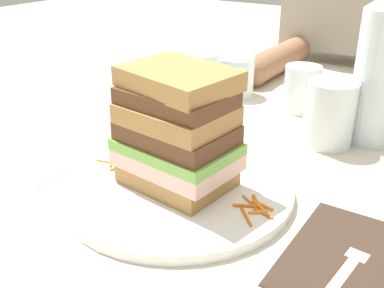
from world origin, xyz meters
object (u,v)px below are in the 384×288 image
(sandwich, at_px, (178,130))
(water_bottle, at_px, (381,67))
(empty_tumbler_0, at_px, (197,80))
(empty_tumbler_1, at_px, (235,76))
(main_plate, at_px, (178,188))
(empty_tumbler_2, at_px, (302,89))
(fork, at_px, (345,269))
(knife, at_px, (86,157))
(napkin_dark, at_px, (354,259))
(juice_glass, at_px, (329,117))

(sandwich, distance_m, water_bottle, 0.32)
(empty_tumbler_0, relative_size, empty_tumbler_1, 1.35)
(main_plate, relative_size, water_bottle, 1.08)
(water_bottle, distance_m, empty_tumbler_2, 0.17)
(main_plate, height_order, fork, main_plate)
(fork, bearing_deg, empty_tumbler_2, 116.79)
(empty_tumbler_1, bearing_deg, empty_tumbler_2, -5.80)
(sandwich, distance_m, empty_tumbler_0, 0.30)
(knife, height_order, empty_tumbler_1, empty_tumbler_1)
(empty_tumbler_2, bearing_deg, napkin_dark, -61.54)
(empty_tumbler_0, xyz_separation_m, empty_tumbler_1, (0.02, 0.10, -0.01))
(fork, height_order, water_bottle, water_bottle)
(sandwich, xyz_separation_m, fork, (0.21, -0.04, -0.08))
(main_plate, xyz_separation_m, napkin_dark, (0.21, -0.01, -0.00))
(knife, bearing_deg, empty_tumbler_1, 83.65)
(main_plate, height_order, sandwich, sandwich)
(fork, distance_m, empty_tumbler_2, 0.43)
(sandwich, xyz_separation_m, empty_tumbler_0, (-0.14, 0.26, -0.03))
(fork, distance_m, empty_tumbler_0, 0.47)
(juice_glass, xyz_separation_m, empty_tumbler_2, (-0.08, 0.11, -0.00))
(sandwich, xyz_separation_m, knife, (-0.16, 0.00, -0.08))
(juice_glass, height_order, water_bottle, water_bottle)
(napkin_dark, bearing_deg, fork, -95.71)
(main_plate, distance_m, water_bottle, 0.34)
(water_bottle, relative_size, empty_tumbler_2, 3.22)
(main_plate, xyz_separation_m, water_bottle, (0.15, 0.28, 0.11))
(sandwich, xyz_separation_m, water_bottle, (0.15, 0.28, 0.03))
(napkin_dark, distance_m, juice_glass, 0.27)
(empty_tumbler_1, bearing_deg, knife, -96.35)
(fork, bearing_deg, knife, 173.90)
(knife, xyz_separation_m, empty_tumbler_1, (0.04, 0.36, 0.03))
(empty_tumbler_1, bearing_deg, empty_tumbler_0, -103.17)
(main_plate, xyz_separation_m, sandwich, (-0.00, 0.00, 0.07))
(fork, height_order, empty_tumbler_2, empty_tumbler_2)
(sandwich, height_order, knife, sandwich)
(knife, distance_m, empty_tumbler_0, 0.26)
(sandwich, bearing_deg, knife, 178.43)
(sandwich, relative_size, knife, 0.71)
(main_plate, distance_m, empty_tumbler_0, 0.30)
(water_bottle, relative_size, empty_tumbler_0, 2.61)
(main_plate, xyz_separation_m, knife, (-0.16, 0.01, -0.00))
(main_plate, bearing_deg, napkin_dark, -3.31)
(empty_tumbler_2, bearing_deg, fork, -63.21)
(empty_tumbler_1, bearing_deg, juice_glass, -29.72)
(napkin_dark, height_order, empty_tumbler_2, empty_tumbler_2)
(sandwich, distance_m, empty_tumbler_2, 0.35)
(sandwich, relative_size, water_bottle, 0.55)
(fork, distance_m, juice_glass, 0.29)
(napkin_dark, xyz_separation_m, empty_tumbler_2, (-0.20, 0.36, 0.04))
(fork, height_order, juice_glass, juice_glass)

